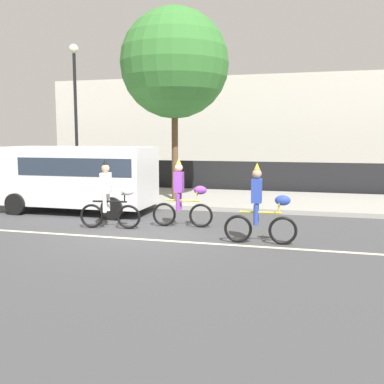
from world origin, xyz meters
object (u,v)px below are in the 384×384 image
at_px(parade_cyclist_zebra, 110,198).
at_px(parade_cyclist_cobalt, 261,209).
at_px(street_lamp_post, 75,98).
at_px(parade_cyclist_purple, 183,197).
at_px(parked_van_white, 80,174).

bearing_deg(parade_cyclist_zebra, parade_cyclist_cobalt, -9.32).
height_order(parade_cyclist_zebra, street_lamp_post, street_lamp_post).
distance_m(parade_cyclist_purple, street_lamp_post, 7.45).
bearing_deg(parked_van_white, street_lamp_post, 120.83).
height_order(parked_van_white, street_lamp_post, street_lamp_post).
bearing_deg(parade_cyclist_zebra, parked_van_white, 134.25).
bearing_deg(parade_cyclist_purple, parade_cyclist_zebra, -158.50).
height_order(parade_cyclist_zebra, parked_van_white, parked_van_white).
xyz_separation_m(parade_cyclist_cobalt, parked_van_white, (-6.33, 2.88, 0.44)).
height_order(parade_cyclist_zebra, parade_cyclist_purple, same).
relative_size(parked_van_white, street_lamp_post, 0.85).
bearing_deg(parade_cyclist_purple, parade_cyclist_cobalt, -31.34).
relative_size(parade_cyclist_cobalt, street_lamp_post, 0.33).
relative_size(parade_cyclist_zebra, parked_van_white, 0.38).
bearing_deg(parade_cyclist_purple, parked_van_white, 159.97).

